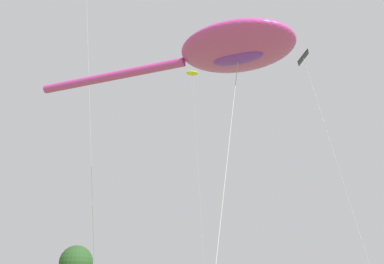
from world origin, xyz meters
name	(u,v)px	position (x,y,z in m)	size (l,w,h in m)	color
big_show_kite	(230,50)	(3.06, 9.72, 10.42)	(6.31, 10.59, 10.95)	#CC3899
small_kite_diamond_red	(308,72)	(7.68, 9.30, 11.06)	(0.75, 2.71, 12.19)	black
small_kite_triangle_green	(193,79)	(9.82, 18.91, 15.16)	(2.48, 1.29, 15.68)	yellow
tree_shrub_far	(76,263)	(29.58, 67.03, 7.68)	(5.35, 5.35, 10.43)	#513823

